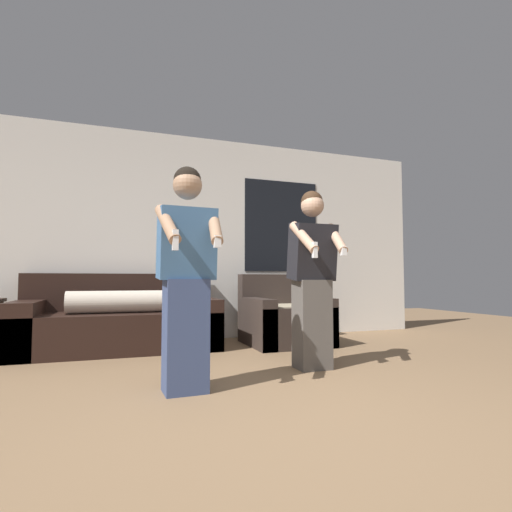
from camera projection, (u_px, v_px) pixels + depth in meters
ground_plane at (294, 430)px, 2.08m from camera, size 14.00×14.00×0.00m
wall_back at (190, 237)px, 5.30m from camera, size 6.91×0.07×2.70m
couch at (120, 323)px, 4.48m from camera, size 2.13×0.96×0.85m
armchair at (284, 320)px, 4.88m from camera, size 0.93×0.93×0.85m
person_left at (186, 276)px, 2.82m from camera, size 0.46×0.48×1.59m
person_right at (312, 278)px, 3.54m from camera, size 0.45×0.47×1.58m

